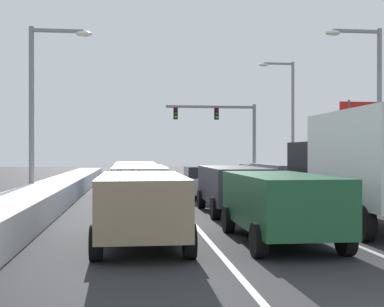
% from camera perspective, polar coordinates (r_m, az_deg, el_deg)
% --- Properties ---
extents(ground_plane, '(120.00, 120.00, 0.00)m').
position_cam_1_polar(ground_plane, '(21.09, 3.27, -5.87)').
color(ground_plane, '#28282B').
extents(lane_stripe_between_right_lane_and_center_lane, '(0.14, 40.26, 0.01)m').
position_cam_1_polar(lane_stripe_between_right_lane_and_center_lane, '(24.99, 5.67, -4.92)').
color(lane_stripe_between_right_lane_and_center_lane, silver).
rests_on(lane_stripe_between_right_lane_and_center_lane, ground).
extents(lane_stripe_between_center_lane_and_left_lane, '(0.14, 40.26, 0.01)m').
position_cam_1_polar(lane_stripe_between_center_lane_and_left_lane, '(24.50, -2.15, -5.02)').
color(lane_stripe_between_center_lane_and_left_lane, silver).
rests_on(lane_stripe_between_center_lane_and_left_lane, ground).
extents(snow_bank_right_shoulder, '(1.60, 40.26, 0.79)m').
position_cam_1_polar(snow_bank_right_shoulder, '(26.60, 16.92, -3.77)').
color(snow_bank_right_shoulder, white).
rests_on(snow_bank_right_shoulder, ground).
extents(snow_bank_left_shoulder, '(1.82, 40.26, 0.87)m').
position_cam_1_polar(snow_bank_left_shoulder, '(24.62, -14.58, -3.99)').
color(snow_bank_left_shoulder, white).
rests_on(snow_bank_left_shoulder, ground).
extents(box_truck_right_lane_nearest, '(2.53, 7.20, 3.36)m').
position_cam_1_polar(box_truck_right_lane_nearest, '(16.21, 18.29, -0.97)').
color(box_truck_right_lane_nearest, black).
rests_on(box_truck_right_lane_nearest, ground).
extents(suv_gray_right_lane_second, '(2.16, 4.90, 1.67)m').
position_cam_1_polar(suv_gray_right_lane_second, '(23.53, 10.08, -2.76)').
color(suv_gray_right_lane_second, slate).
rests_on(suv_gray_right_lane_second, ground).
extents(sedan_maroon_right_lane_third, '(2.00, 4.50, 1.51)m').
position_cam_1_polar(sedan_maroon_right_lane_third, '(29.65, 7.12, -2.64)').
color(sedan_maroon_right_lane_third, maroon).
rests_on(sedan_maroon_right_lane_third, ground).
extents(suv_green_center_lane_nearest, '(2.16, 4.90, 1.67)m').
position_cam_1_polar(suv_green_center_lane_nearest, '(12.91, 9.59, -5.18)').
color(suv_green_center_lane_nearest, '#1E5633').
rests_on(suv_green_center_lane_nearest, ground).
extents(suv_charcoal_center_lane_second, '(2.16, 4.90, 1.67)m').
position_cam_1_polar(suv_charcoal_center_lane_second, '(18.94, 4.57, -3.47)').
color(suv_charcoal_center_lane_second, '#38383D').
rests_on(suv_charcoal_center_lane_second, ground).
extents(sedan_silver_center_lane_third, '(2.00, 4.50, 1.51)m').
position_cam_1_polar(sedan_silver_center_lane_third, '(25.36, 1.17, -3.12)').
color(sedan_silver_center_lane_third, '#B7BABF').
rests_on(sedan_silver_center_lane_third, ground).
extents(suv_tan_left_lane_nearest, '(2.16, 4.90, 1.67)m').
position_cam_1_polar(suv_tan_left_lane_nearest, '(12.48, -5.53, -5.36)').
color(suv_tan_left_lane_nearest, '#937F60').
rests_on(suv_tan_left_lane_nearest, ground).
extents(suv_white_left_lane_second, '(2.16, 4.90, 1.67)m').
position_cam_1_polar(suv_white_left_lane_second, '(19.85, -5.81, -3.31)').
color(suv_white_left_lane_second, silver).
rests_on(suv_white_left_lane_second, ground).
extents(suv_navy_left_lane_third, '(2.16, 4.90, 1.67)m').
position_cam_1_polar(suv_navy_left_lane_third, '(26.16, -6.24, -2.47)').
color(suv_navy_left_lane_third, navy).
rests_on(suv_navy_left_lane_third, ground).
extents(traffic_light_gantry, '(7.54, 0.47, 6.20)m').
position_cam_1_polar(traffic_light_gantry, '(43.39, 3.83, 3.18)').
color(traffic_light_gantry, slate).
rests_on(traffic_light_gantry, ground).
extents(street_lamp_right_mid, '(2.66, 0.36, 7.82)m').
position_cam_1_polar(street_lamp_right_mid, '(25.08, 19.04, 5.85)').
color(street_lamp_right_mid, gray).
rests_on(street_lamp_right_mid, ground).
extents(street_lamp_right_far, '(2.66, 0.36, 8.83)m').
position_cam_1_polar(street_lamp_right_far, '(38.97, 10.49, 4.61)').
color(street_lamp_right_far, gray).
rests_on(street_lamp_right_far, ground).
extents(street_lamp_left_mid, '(2.66, 0.36, 7.57)m').
position_cam_1_polar(street_lamp_left_mid, '(23.30, -16.21, 5.96)').
color(street_lamp_left_mid, gray).
rests_on(street_lamp_left_mid, ground).
extents(roadside_sign_right, '(3.20, 0.16, 5.50)m').
position_cam_1_polar(roadside_sign_right, '(34.82, 18.29, 3.12)').
color(roadside_sign_right, '#59595B').
rests_on(roadside_sign_right, ground).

